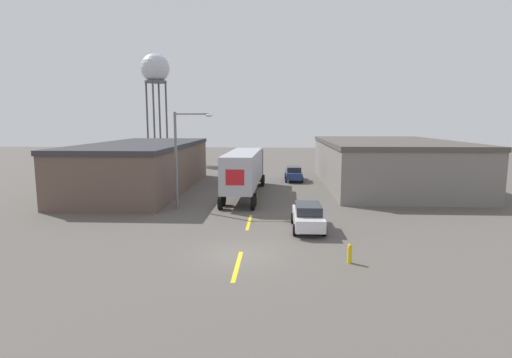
{
  "coord_description": "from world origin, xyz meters",
  "views": [
    {
      "loc": [
        1.73,
        -18.97,
        6.56
      ],
      "look_at": [
        0.22,
        10.88,
        2.19
      ],
      "focal_mm": 28.0,
      "sensor_mm": 36.0,
      "label": 1
    }
  ],
  "objects_px": {
    "parked_car_right_near": "(308,216)",
    "street_lamp": "(181,152)",
    "parked_car_right_far": "(294,173)",
    "fire_hydrant": "(350,253)",
    "water_tower": "(155,71)",
    "semi_truck": "(245,168)"
  },
  "relations": [
    {
      "from": "parked_car_right_near",
      "to": "street_lamp",
      "type": "bearing_deg",
      "value": 148.14
    },
    {
      "from": "street_lamp",
      "to": "fire_hydrant",
      "type": "xyz_separation_m",
      "value": [
        10.54,
        -11.39,
        -3.81
      ]
    },
    {
      "from": "parked_car_right_far",
      "to": "water_tower",
      "type": "distance_m",
      "value": 31.04
    },
    {
      "from": "semi_truck",
      "to": "water_tower",
      "type": "bearing_deg",
      "value": 121.97
    },
    {
      "from": "parked_car_right_far",
      "to": "water_tower",
      "type": "bearing_deg",
      "value": 137.85
    },
    {
      "from": "parked_car_right_near",
      "to": "street_lamp",
      "type": "distance_m",
      "value": 11.2
    },
    {
      "from": "parked_car_right_near",
      "to": "fire_hydrant",
      "type": "distance_m",
      "value": 5.96
    },
    {
      "from": "parked_car_right_far",
      "to": "fire_hydrant",
      "type": "relative_size",
      "value": 4.91
    },
    {
      "from": "semi_truck",
      "to": "fire_hydrant",
      "type": "xyz_separation_m",
      "value": [
        6.17,
        -17.02,
        -1.94
      ]
    },
    {
      "from": "water_tower",
      "to": "street_lamp",
      "type": "relative_size",
      "value": 2.33
    },
    {
      "from": "fire_hydrant",
      "to": "parked_car_right_near",
      "type": "bearing_deg",
      "value": 104.46
    },
    {
      "from": "water_tower",
      "to": "street_lamp",
      "type": "distance_m",
      "value": 36.62
    },
    {
      "from": "parked_car_right_near",
      "to": "water_tower",
      "type": "relative_size",
      "value": 0.27
    },
    {
      "from": "semi_truck",
      "to": "parked_car_right_near",
      "type": "bearing_deg",
      "value": -65.65
    },
    {
      "from": "fire_hydrant",
      "to": "parked_car_right_far",
      "type": "bearing_deg",
      "value": 93.29
    },
    {
      "from": "water_tower",
      "to": "fire_hydrant",
      "type": "bearing_deg",
      "value": -63.51
    },
    {
      "from": "fire_hydrant",
      "to": "semi_truck",
      "type": "bearing_deg",
      "value": 109.92
    },
    {
      "from": "parked_car_right_near",
      "to": "parked_car_right_far",
      "type": "xyz_separation_m",
      "value": [
        0.0,
        20.08,
        0.0
      ]
    },
    {
      "from": "water_tower",
      "to": "street_lamp",
      "type": "height_order",
      "value": "water_tower"
    },
    {
      "from": "semi_truck",
      "to": "street_lamp",
      "type": "xyz_separation_m",
      "value": [
        -4.37,
        -5.63,
        1.88
      ]
    },
    {
      "from": "street_lamp",
      "to": "water_tower",
      "type": "bearing_deg",
      "value": 109.4
    },
    {
      "from": "semi_truck",
      "to": "fire_hydrant",
      "type": "height_order",
      "value": "semi_truck"
    }
  ]
}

